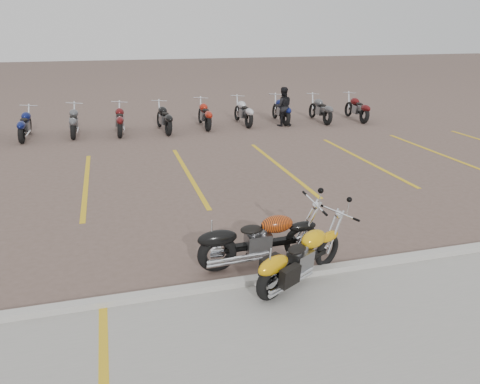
% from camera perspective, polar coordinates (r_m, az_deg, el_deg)
% --- Properties ---
extents(ground, '(100.00, 100.00, 0.00)m').
position_cam_1_polar(ground, '(9.29, -2.08, -5.05)').
color(ground, brown).
rests_on(ground, ground).
extents(curb, '(60.00, 0.18, 0.12)m').
position_cam_1_polar(curb, '(7.56, 1.58, -10.76)').
color(curb, '#ADAAA3').
rests_on(curb, ground).
extents(parking_stripes, '(38.00, 5.50, 0.01)m').
position_cam_1_polar(parking_stripes, '(12.96, -6.29, 2.15)').
color(parking_stripes, gold).
rests_on(parking_stripes, ground).
extents(yellow_cruiser, '(1.81, 1.09, 0.83)m').
position_cam_1_polar(yellow_cruiser, '(7.47, 7.10, -8.21)').
color(yellow_cruiser, black).
rests_on(yellow_cruiser, ground).
extents(flame_cruiser, '(2.18, 0.34, 0.90)m').
position_cam_1_polar(flame_cruiser, '(7.95, 2.01, -5.99)').
color(flame_cruiser, black).
rests_on(flame_cruiser, ground).
extents(person_b, '(0.85, 0.71, 1.56)m').
position_cam_1_polar(person_b, '(19.20, 5.25, 10.33)').
color(person_b, black).
rests_on(person_b, ground).
extents(bg_bike_row, '(18.87, 2.02, 1.10)m').
position_cam_1_polar(bg_bike_row, '(18.53, -12.05, 8.91)').
color(bg_bike_row, black).
rests_on(bg_bike_row, ground).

